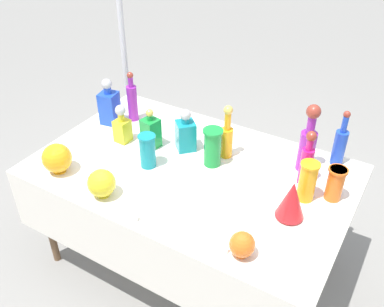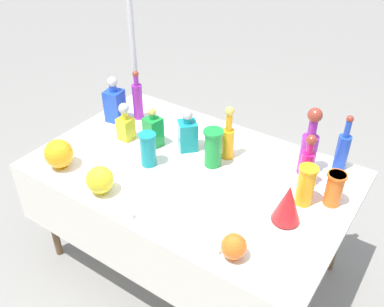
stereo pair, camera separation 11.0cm
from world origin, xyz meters
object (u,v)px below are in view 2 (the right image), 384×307
tall_bottle_4 (138,99)px  square_decanter_2 (153,130)px  square_decanter_3 (125,124)px  round_bowl_2 (100,180)px  tall_bottle_3 (309,146)px  slender_vase_1 (334,188)px  slender_vase_2 (148,149)px  canopy_pole (133,53)px  square_decanter_0 (115,103)px  fluted_vase_0 (288,203)px  round_bowl_0 (234,247)px  slender_vase_3 (306,184)px  round_bowl_1 (59,154)px  tall_bottle_2 (228,137)px  slender_vase_0 (213,147)px  square_decanter_1 (188,133)px  tall_bottle_1 (343,149)px  tall_bottle_0 (307,165)px

tall_bottle_4 → square_decanter_2: size_ratio=1.34×
square_decanter_3 → round_bowl_2: (0.23, -0.46, -0.02)m
tall_bottle_3 → slender_vase_1: size_ratio=2.17×
square_decanter_2 → slender_vase_2: bearing=-59.8°
canopy_pole → square_decanter_0: bearing=-60.6°
tall_bottle_3 → round_bowl_2: bearing=-136.9°
fluted_vase_0 → round_bowl_0: fluted_vase_0 is taller
slender_vase_3 → round_bowl_1: bearing=-159.0°
tall_bottle_2 → round_bowl_2: (-0.38, -0.64, -0.05)m
tall_bottle_4 → square_decanter_3: 0.26m
tall_bottle_3 → round_bowl_2: (-0.81, -0.75, -0.09)m
fluted_vase_0 → round_bowl_0: (-0.09, -0.34, -0.04)m
slender_vase_0 → canopy_pole: 1.28m
tall_bottle_4 → slender_vase_3: tall_bottle_4 is taller
slender_vase_0 → tall_bottle_3: bearing=26.0°
square_decanter_1 → fluted_vase_0: (0.74, -0.25, 0.00)m
slender_vase_0 → round_bowl_0: (0.44, -0.53, -0.05)m
square_decanter_1 → fluted_vase_0: bearing=-18.5°
tall_bottle_1 → square_decanter_2: size_ratio=1.33×
tall_bottle_0 → round_bowl_2: 1.06m
square_decanter_1 → round_bowl_0: 0.87m
slender_vase_2 → tall_bottle_2: bearing=43.2°
square_decanter_1 → slender_vase_1: size_ratio=1.43×
fluted_vase_0 → square_decanter_1: bearing=161.5°
round_bowl_1 → tall_bottle_0: bearing=26.7°
slender_vase_0 → round_bowl_1: bearing=-144.4°
tall_bottle_4 → round_bowl_2: 0.78m
slender_vase_3 → round_bowl_1: size_ratio=1.28×
fluted_vase_0 → canopy_pole: (-1.64, 0.82, 0.10)m
tall_bottle_4 → round_bowl_2: (0.34, -0.70, -0.06)m
tall_bottle_4 → square_decanter_3: bearing=-66.7°
round_bowl_1 → tall_bottle_3: bearing=32.0°
square_decanter_1 → round_bowl_2: 0.60m
round_bowl_0 → slender_vase_2: bearing=155.9°
tall_bottle_0 → square_decanter_1: (-0.71, -0.05, -0.03)m
tall_bottle_4 → slender_vase_1: tall_bottle_4 is taller
fluted_vase_0 → slender_vase_1: bearing=60.5°
square_decanter_0 → round_bowl_2: (0.44, -0.60, -0.05)m
tall_bottle_2 → slender_vase_3: bearing=-14.2°
canopy_pole → square_decanter_2: bearing=-42.8°
square_decanter_2 → round_bowl_0: size_ratio=2.04×
tall_bottle_0 → slender_vase_2: bearing=-159.2°
tall_bottle_3 → square_decanter_0: (-1.25, -0.16, -0.05)m
slender_vase_1 → fluted_vase_0: size_ratio=0.88×
slender_vase_2 → fluted_vase_0: size_ratio=0.95×
tall_bottle_0 → round_bowl_1: tall_bottle_0 is taller
tall_bottle_0 → fluted_vase_0: size_ratio=1.51×
tall_bottle_3 → slender_vase_0: tall_bottle_3 is taller
square_decanter_1 → round_bowl_2: bearing=-103.3°
slender_vase_3 → fluted_vase_0: 0.17m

